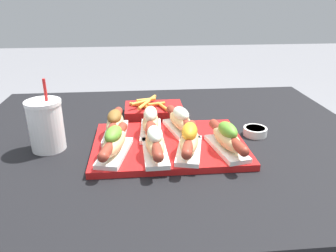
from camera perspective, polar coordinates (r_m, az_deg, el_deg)
patio_table at (r=1.19m, az=-0.23°, el=-16.84°), size 1.25×0.99×0.68m
serving_tray at (r=0.93m, az=0.11°, el=-3.26°), size 0.42×0.31×0.02m
hot_dog_0 at (r=0.85m, az=-9.39°, el=-2.83°), size 0.09×0.21×0.08m
hot_dog_1 at (r=0.84m, az=-2.29°, el=-2.88°), size 0.07×0.21×0.08m
hot_dog_2 at (r=0.86m, az=3.73°, el=-2.43°), size 0.10×0.20×0.08m
hot_dog_3 at (r=0.88m, az=10.26°, el=-2.12°), size 0.09×0.21×0.08m
hot_dog_4 at (r=0.97m, az=-9.21°, el=0.40°), size 0.07×0.21×0.07m
hot_dog_5 at (r=0.97m, az=-3.05°, el=0.78°), size 0.07×0.21×0.08m
hot_dog_6 at (r=0.98m, az=2.26°, el=0.90°), size 0.10×0.20×0.08m
sauce_bowl at (r=1.04m, az=14.93°, el=-0.84°), size 0.07×0.07×0.02m
drink_cup at (r=0.96m, az=-20.47°, el=0.13°), size 0.10×0.10×0.20m
fries_basket at (r=1.16m, az=-2.53°, el=2.76°), size 0.20×0.15×0.06m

